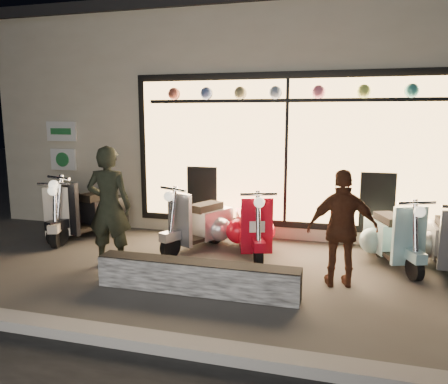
# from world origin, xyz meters

# --- Properties ---
(ground) EXTENTS (40.00, 40.00, 0.00)m
(ground) POSITION_xyz_m (0.00, 0.00, 0.00)
(ground) COLOR #383533
(ground) RESTS_ON ground
(kerb) EXTENTS (40.00, 0.25, 0.12)m
(kerb) POSITION_xyz_m (0.00, -2.00, 0.06)
(kerb) COLOR slate
(kerb) RESTS_ON ground
(shop_building) EXTENTS (10.20, 6.23, 4.20)m
(shop_building) POSITION_xyz_m (0.00, 4.98, 2.10)
(shop_building) COLOR beige
(shop_building) RESTS_ON ground
(graffiti_barrier) EXTENTS (2.54, 0.28, 0.40)m
(graffiti_barrier) POSITION_xyz_m (0.07, -0.65, 0.20)
(graffiti_barrier) COLOR black
(graffiti_barrier) RESTS_ON ground
(scooter_silver) EXTENTS (0.86, 1.41, 1.04)m
(scooter_silver) POSITION_xyz_m (-0.44, 1.19, 0.42)
(scooter_silver) COLOR black
(scooter_silver) RESTS_ON ground
(scooter_red) EXTENTS (0.78, 1.45, 1.04)m
(scooter_red) POSITION_xyz_m (0.39, 1.12, 0.42)
(scooter_red) COLOR black
(scooter_red) RESTS_ON ground
(scooter_black) EXTENTS (0.85, 1.56, 1.12)m
(scooter_black) POSITION_xyz_m (-2.52, 1.32, 0.45)
(scooter_black) COLOR black
(scooter_black) RESTS_ON ground
(scooter_cream) EXTENTS (0.78, 1.44, 1.03)m
(scooter_cream) POSITION_xyz_m (-3.02, 1.19, 0.41)
(scooter_cream) COLOR black
(scooter_cream) RESTS_ON ground
(scooter_blue) EXTENTS (0.78, 1.40, 1.01)m
(scooter_blue) POSITION_xyz_m (2.46, 1.18, 0.41)
(scooter_blue) COLOR black
(scooter_blue) RESTS_ON ground
(scooter_grey) EXTENTS (0.45, 1.39, 1.00)m
(scooter_grey) POSITION_xyz_m (3.22, 1.12, 0.40)
(scooter_grey) COLOR black
(scooter_grey) RESTS_ON ground
(man) EXTENTS (0.69, 0.51, 1.74)m
(man) POSITION_xyz_m (-1.46, -0.02, 0.87)
(man) COLOR black
(man) RESTS_ON ground
(woman) EXTENTS (0.93, 0.53, 1.50)m
(woman) POSITION_xyz_m (1.77, 0.06, 0.75)
(woman) COLOR #572D1B
(woman) RESTS_ON ground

